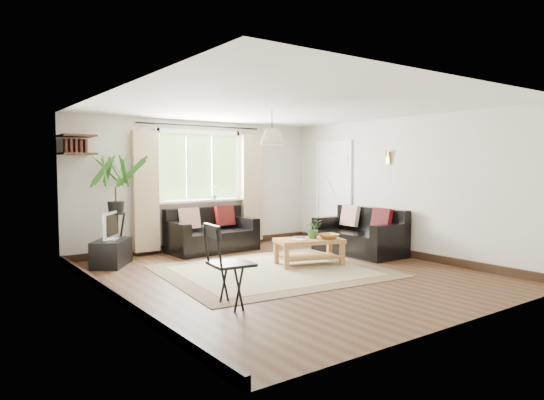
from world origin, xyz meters
TOP-DOWN VIEW (x-y plane):
  - floor at (0.00, 0.00)m, footprint 5.50×5.50m
  - ceiling at (0.00, 0.00)m, footprint 5.50×5.50m
  - wall_back at (0.00, 2.75)m, footprint 5.00×0.02m
  - wall_front at (0.00, -2.75)m, footprint 5.00×0.02m
  - wall_left at (-2.50, 0.00)m, footprint 0.02×5.50m
  - wall_right at (2.50, 0.00)m, footprint 0.02×5.50m
  - rug at (-0.07, 0.28)m, footprint 3.35×2.95m
  - window at (0.00, 2.71)m, footprint 2.50×0.16m
  - door at (2.47, 1.70)m, footprint 0.06×0.96m
  - corner_shelf at (-2.25, 2.50)m, footprint 0.50×0.50m
  - pendant_lamp at (0.00, 0.40)m, footprint 0.36×0.36m
  - wall_sconce at (2.43, 0.30)m, footprint 0.12×0.12m
  - sofa_back at (0.02, 2.29)m, footprint 1.63×0.86m
  - sofa_right at (2.03, 0.57)m, footprint 1.65×0.84m
  - coffee_table at (0.65, 0.31)m, footprint 1.15×0.84m
  - table_plant at (0.75, 0.32)m, footprint 0.34×0.31m
  - bowl at (0.90, 0.13)m, footprint 0.33×0.33m
  - book_a at (0.37, 0.30)m, footprint 0.15×0.20m
  - book_b at (0.49, 0.47)m, footprint 0.25×0.28m
  - tv_stand at (-1.89, 2.07)m, footprint 0.80×0.88m
  - tv at (-1.89, 2.07)m, footprint 0.51×0.59m
  - palm_stand at (-1.71, 2.35)m, footprint 0.83×0.83m
  - folding_chair at (-1.51, -0.93)m, footprint 0.54×0.54m
  - sill_plant at (0.25, 2.63)m, footprint 0.14×0.10m

SIDE VIEW (x-z plane):
  - floor at x=0.00m, z-range 0.00..0.00m
  - rug at x=-0.07m, z-range 0.00..0.02m
  - tv_stand at x=-1.89m, z-range 0.00..0.41m
  - coffee_table at x=0.65m, z-range 0.00..0.42m
  - sofa_back at x=0.02m, z-range 0.00..0.75m
  - sofa_right at x=2.03m, z-range 0.00..0.77m
  - book_a at x=0.37m, z-range 0.42..0.44m
  - book_b at x=0.49m, z-range 0.42..0.44m
  - bowl at x=0.90m, z-range 0.42..0.50m
  - folding_chair at x=-1.51m, z-range 0.00..0.93m
  - table_plant at x=0.75m, z-range 0.42..0.72m
  - tv at x=-1.89m, z-range 0.41..0.87m
  - palm_stand at x=-1.71m, z-range 0.00..1.74m
  - door at x=2.47m, z-range -0.03..2.03m
  - sill_plant at x=0.25m, z-range 0.93..1.20m
  - wall_back at x=0.00m, z-range 0.00..2.40m
  - wall_front at x=0.00m, z-range 0.00..2.40m
  - wall_left at x=-2.50m, z-range 0.00..2.40m
  - wall_right at x=2.50m, z-range 0.00..2.40m
  - window at x=0.00m, z-range 0.47..2.63m
  - wall_sconce at x=2.43m, z-range 1.60..1.88m
  - corner_shelf at x=-2.25m, z-range 1.72..2.06m
  - pendant_lamp at x=0.00m, z-range 1.78..2.32m
  - ceiling at x=0.00m, z-range 2.40..2.40m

